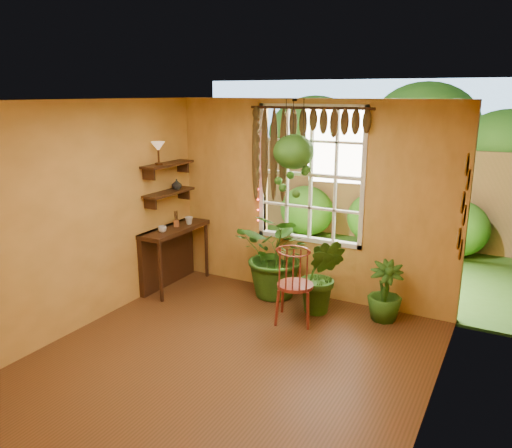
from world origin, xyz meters
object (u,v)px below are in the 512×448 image
Objects in this scene: potted_plant_left at (279,254)px; hanging_basket at (294,157)px; windsor_chair at (295,296)px; counter_ledge at (170,249)px; potted_plant_mid at (322,276)px.

hanging_basket is (0.21, -0.04, 1.36)m from potted_plant_left.
potted_plant_left is 0.99× the size of hanging_basket.
hanging_basket is (-0.32, 0.59, 1.63)m from windsor_chair.
potted_plant_left is at bearing 13.13° from counter_ledge.
counter_ledge is 2.32m from hanging_basket.
potted_plant_mid is (0.72, -0.23, -0.11)m from potted_plant_left.
windsor_chair is at bearing -7.00° from counter_ledge.
potted_plant_left is at bearing 114.67° from windsor_chair.
windsor_chair is (2.12, -0.26, -0.20)m from counter_ledge.
potted_plant_left is 0.77m from potted_plant_mid.
potted_plant_mid reaches higher than counter_ledge.
windsor_chair is 1.18× the size of potted_plant_mid.
hanging_basket reaches higher than counter_ledge.
windsor_chair reaches higher than counter_ledge.
potted_plant_mid is at bearing 49.00° from windsor_chair.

